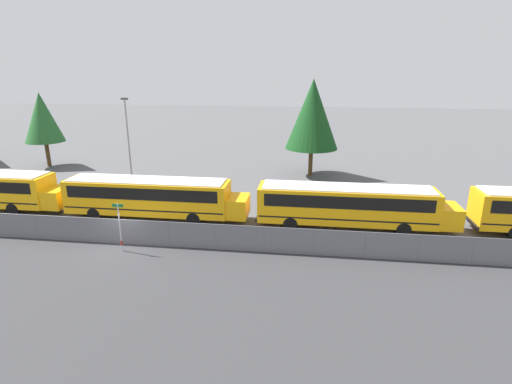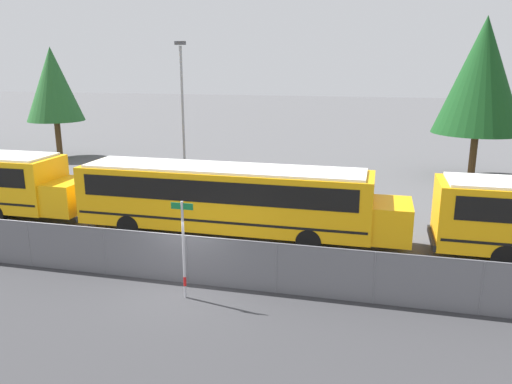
{
  "view_description": "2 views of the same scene",
  "coord_description": "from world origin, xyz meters",
  "px_view_note": "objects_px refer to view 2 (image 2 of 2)",
  "views": [
    {
      "loc": [
        11.55,
        -22.23,
        10.78
      ],
      "look_at": [
        7.72,
        6.1,
        1.96
      ],
      "focal_mm": 28.0,
      "sensor_mm": 36.0,
      "label": 1
    },
    {
      "loc": [
        5.92,
        -14.35,
        7.1
      ],
      "look_at": [
        1.2,
        4.6,
        2.07
      ],
      "focal_mm": 35.0,
      "sensor_mm": 36.0,
      "label": 2
    }
  ],
  "objects_px": {
    "school_bus_2": "(230,196)",
    "tree_2": "(482,76)",
    "tree_0": "(53,84)",
    "light_pole": "(183,109)",
    "street_sign": "(184,248)"
  },
  "relations": [
    {
      "from": "tree_0",
      "to": "light_pole",
      "type": "bearing_deg",
      "value": -26.59
    },
    {
      "from": "school_bus_2",
      "to": "street_sign",
      "type": "relative_size",
      "value": 4.41
    },
    {
      "from": "school_bus_2",
      "to": "tree_0",
      "type": "distance_m",
      "value": 23.63
    },
    {
      "from": "tree_0",
      "to": "tree_2",
      "type": "relative_size",
      "value": 0.84
    },
    {
      "from": "light_pole",
      "to": "tree_0",
      "type": "relative_size",
      "value": 1.0
    },
    {
      "from": "school_bus_2",
      "to": "tree_2",
      "type": "bearing_deg",
      "value": 50.92
    },
    {
      "from": "tree_0",
      "to": "school_bus_2",
      "type": "bearing_deg",
      "value": -38.41
    },
    {
      "from": "tree_2",
      "to": "light_pole",
      "type": "bearing_deg",
      "value": -159.08
    },
    {
      "from": "school_bus_2",
      "to": "street_sign",
      "type": "height_order",
      "value": "street_sign"
    },
    {
      "from": "street_sign",
      "to": "light_pole",
      "type": "relative_size",
      "value": 0.38
    },
    {
      "from": "tree_2",
      "to": "tree_0",
      "type": "bearing_deg",
      "value": 179.87
    },
    {
      "from": "street_sign",
      "to": "tree_0",
      "type": "xyz_separation_m",
      "value": [
        -18.57,
        20.28,
        3.93
      ]
    },
    {
      "from": "tree_2",
      "to": "school_bus_2",
      "type": "bearing_deg",
      "value": -129.08
    },
    {
      "from": "street_sign",
      "to": "tree_2",
      "type": "height_order",
      "value": "tree_2"
    },
    {
      "from": "street_sign",
      "to": "light_pole",
      "type": "xyz_separation_m",
      "value": [
        -5.5,
        13.74,
        2.9
      ]
    }
  ]
}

